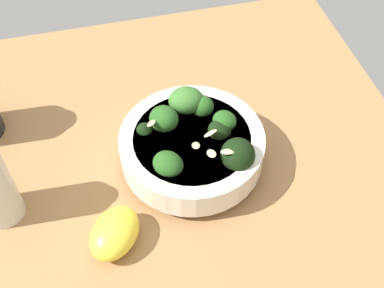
{
  "coord_description": "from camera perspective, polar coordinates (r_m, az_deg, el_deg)",
  "views": [
    {
      "loc": [
        -38.23,
        7.69,
        52.61
      ],
      "look_at": [
        -0.03,
        -1.88,
        4.0
      ],
      "focal_mm": 45.52,
      "sensor_mm": 36.0,
      "label": 1
    }
  ],
  "objects": [
    {
      "name": "ground_plane",
      "position": [
        0.67,
        -1.56,
        -3.68
      ],
      "size": [
        65.85,
        65.85,
        4.67
      ],
      "primitive_type": "cube",
      "color": "#996D42"
    },
    {
      "name": "bowl_of_broccoli",
      "position": [
        0.63,
        0.09,
        -0.03
      ],
      "size": [
        18.67,
        18.67,
        8.91
      ],
      "color": "silver",
      "rests_on": "ground_plane"
    },
    {
      "name": "lemon_wedge",
      "position": [
        0.58,
        -9.06,
        -10.27
      ],
      "size": [
        9.03,
        8.62,
        4.03
      ],
      "primitive_type": "ellipsoid",
      "rotation": [
        0.0,
        0.0,
        5.64
      ],
      "color": "yellow",
      "rests_on": "ground_plane"
    }
  ]
}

